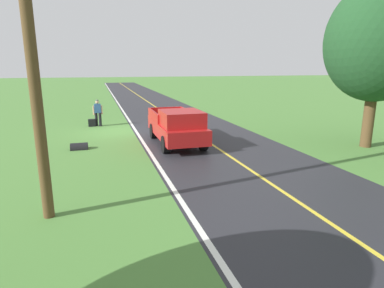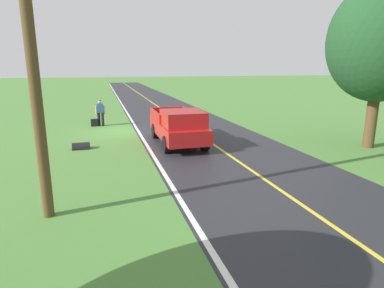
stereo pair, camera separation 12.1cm
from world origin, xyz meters
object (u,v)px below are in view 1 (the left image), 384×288
object	(u,v)px
suitcase_carried	(92,123)
utility_pole_roadside	(29,38)
hitchhiker_walking	(98,111)
tree_far_side_near	(378,42)
pickup_truck_passing	(177,126)

from	to	relation	value
suitcase_carried	utility_pole_roadside	size ratio (longest dim) A/B	0.05
hitchhiker_walking	suitcase_carried	distance (m)	0.85
hitchhiker_walking	utility_pole_roadside	bearing A→B (deg)	83.91
tree_far_side_near	utility_pole_roadside	distance (m)	14.50
suitcase_carried	utility_pole_roadside	world-z (taller)	utility_pole_roadside
utility_pole_roadside	tree_far_side_near	bearing A→B (deg)	-164.47
pickup_truck_passing	utility_pole_roadside	xyz separation A→B (m)	(5.18, 6.88, 3.53)
suitcase_carried	pickup_truck_passing	bearing A→B (deg)	28.06
hitchhiker_walking	tree_far_side_near	world-z (taller)	tree_far_side_near
tree_far_side_near	utility_pole_roadside	bearing A→B (deg)	15.53
suitcase_carried	tree_far_side_near	bearing A→B (deg)	49.14
hitchhiker_walking	suitcase_carried	world-z (taller)	hitchhiker_walking
hitchhiker_walking	suitcase_carried	xyz separation A→B (m)	(0.41, 0.11, -0.73)
pickup_truck_passing	utility_pole_roadside	distance (m)	9.31
suitcase_carried	tree_far_side_near	xyz separation A→B (m)	(-12.93, 9.48, 4.68)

